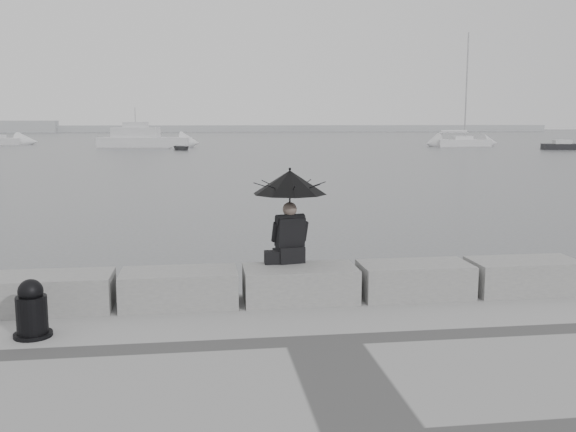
{
  "coord_description": "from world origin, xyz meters",
  "views": [
    {
      "loc": [
        -1.39,
        -9.24,
        3.08
      ],
      "look_at": [
        0.31,
        3.0,
        1.21
      ],
      "focal_mm": 40.0,
      "sensor_mm": 36.0,
      "label": 1
    }
  ],
  "objects": [
    {
      "name": "ground",
      "position": [
        0.0,
        0.0,
        0.0
      ],
      "size": [
        360.0,
        360.0,
        0.0
      ],
      "primitive_type": "plane",
      "color": "#4D4F52",
      "rests_on": "ground"
    },
    {
      "name": "stone_block_far_left",
      "position": [
        -3.4,
        -0.45,
        0.75
      ],
      "size": [
        1.6,
        0.8,
        0.5
      ],
      "primitive_type": "cube",
      "color": "slate",
      "rests_on": "promenade"
    },
    {
      "name": "stone_block_left",
      "position": [
        -1.7,
        -0.45,
        0.75
      ],
      "size": [
        1.6,
        0.8,
        0.5
      ],
      "primitive_type": "cube",
      "color": "slate",
      "rests_on": "promenade"
    },
    {
      "name": "stone_block_centre",
      "position": [
        0.0,
        -0.45,
        0.75
      ],
      "size": [
        1.6,
        0.8,
        0.5
      ],
      "primitive_type": "cube",
      "color": "slate",
      "rests_on": "promenade"
    },
    {
      "name": "stone_block_right",
      "position": [
        1.7,
        -0.45,
        0.75
      ],
      "size": [
        1.6,
        0.8,
        0.5
      ],
      "primitive_type": "cube",
      "color": "slate",
      "rests_on": "promenade"
    },
    {
      "name": "stone_block_far_right",
      "position": [
        3.4,
        -0.45,
        0.75
      ],
      "size": [
        1.6,
        0.8,
        0.5
      ],
      "primitive_type": "cube",
      "color": "slate",
      "rests_on": "promenade"
    },
    {
      "name": "seated_person",
      "position": [
        -0.09,
        -0.1,
        1.99
      ],
      "size": [
        1.08,
        1.08,
        1.39
      ],
      "rotation": [
        0.0,
        0.0,
        0.2
      ],
      "color": "black",
      "rests_on": "stone_block_centre"
    },
    {
      "name": "bag",
      "position": [
        -0.33,
        -0.19,
        1.09
      ],
      "size": [
        0.29,
        0.17,
        0.19
      ],
      "primitive_type": "cube",
      "color": "black",
      "rests_on": "stone_block_centre"
    },
    {
      "name": "mooring_bollard",
      "position": [
        -3.4,
        -1.54,
        0.8
      ],
      "size": [
        0.45,
        0.45,
        0.71
      ],
      "color": "black",
      "rests_on": "promenade"
    },
    {
      "name": "distant_landmass",
      "position": [
        -8.14,
        154.51,
        0.9
      ],
      "size": [
        180.0,
        8.0,
        2.8
      ],
      "color": "#A1A4A6",
      "rests_on": "ground"
    },
    {
      "name": "sailboat_right",
      "position": [
        28.63,
        61.72,
        0.54
      ],
      "size": [
        6.62,
        2.99,
        12.9
      ],
      "rotation": [
        0.0,
        0.0,
        0.09
      ],
      "color": "silver",
      "rests_on": "ground"
    },
    {
      "name": "motor_cruiser",
      "position": [
        -7.36,
        64.47,
        0.89
      ],
      "size": [
        10.5,
        4.55,
        4.5
      ],
      "rotation": [
        0.0,
        0.0,
        -0.18
      ],
      "color": "silver",
      "rests_on": "ground"
    },
    {
      "name": "small_motorboat",
      "position": [
        36.49,
        52.45,
        0.32
      ],
      "size": [
        5.67,
        2.72,
        1.1
      ],
      "rotation": [
        0.0,
        0.0,
        -0.21
      ],
      "color": "black",
      "rests_on": "ground"
    },
    {
      "name": "dinghy",
      "position": [
        -3.15,
        57.28,
        0.27
      ],
      "size": [
        3.44,
        2.36,
        0.54
      ],
      "primitive_type": "imported",
      "rotation": [
        0.0,
        0.0,
        0.36
      ],
      "color": "slate",
      "rests_on": "ground"
    }
  ]
}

